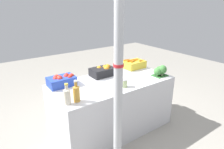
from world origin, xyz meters
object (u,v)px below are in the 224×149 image
object	(u,v)px
orange_crate	(103,71)
pickle_jar	(124,83)
carrot_crate	(134,64)
juice_bottle_cloudy	(67,96)
broccoli_pile	(160,71)
apple_crate	(62,80)
juice_bottle_amber	(76,93)
support_pole	(118,77)

from	to	relation	value
orange_crate	pickle_jar	xyz separation A→B (m)	(-0.01, -0.53, -0.02)
carrot_crate	juice_bottle_cloudy	size ratio (longest dim) A/B	1.44
juice_bottle_cloudy	broccoli_pile	bearing A→B (deg)	0.59
broccoli_pile	juice_bottle_cloudy	xyz separation A→B (m)	(-1.55, -0.02, 0.02)
apple_crate	broccoli_pile	distance (m)	1.50
apple_crate	carrot_crate	world-z (taller)	same
pickle_jar	apple_crate	bearing A→B (deg)	141.58
orange_crate	broccoli_pile	world-z (taller)	broccoli_pile
carrot_crate	apple_crate	bearing A→B (deg)	-179.87
apple_crate	carrot_crate	size ratio (longest dim) A/B	1.00
juice_bottle_cloudy	juice_bottle_amber	world-z (taller)	juice_bottle_amber
orange_crate	support_pole	bearing A→B (deg)	-115.37
broccoli_pile	orange_crate	bearing A→B (deg)	143.99
broccoli_pile	juice_bottle_amber	world-z (taller)	juice_bottle_amber
juice_bottle_cloudy	carrot_crate	bearing A→B (deg)	20.12
juice_bottle_cloudy	juice_bottle_amber	size ratio (longest dim) A/B	0.96
pickle_jar	carrot_crate	bearing A→B (deg)	39.03
orange_crate	juice_bottle_amber	distance (m)	0.90
apple_crate	orange_crate	xyz separation A→B (m)	(0.68, 0.00, -0.00)
support_pole	pickle_jar	bearing A→B (deg)	46.10
carrot_crate	juice_bottle_amber	world-z (taller)	juice_bottle_amber
apple_crate	juice_bottle_amber	world-z (taller)	juice_bottle_amber
juice_bottle_amber	juice_bottle_cloudy	bearing A→B (deg)	180.00
orange_crate	juice_bottle_amber	bearing A→B (deg)	-143.10
juice_bottle_cloudy	pickle_jar	distance (m)	0.82
carrot_crate	pickle_jar	world-z (taller)	carrot_crate
support_pole	apple_crate	world-z (taller)	support_pole
broccoli_pile	support_pole	bearing A→B (deg)	-157.49
juice_bottle_cloudy	orange_crate	bearing A→B (deg)	32.94
carrot_crate	juice_bottle_cloudy	bearing A→B (deg)	-159.88
carrot_crate	pickle_jar	size ratio (longest dim) A/B	3.17
juice_bottle_cloudy	juice_bottle_amber	xyz separation A→B (m)	(0.11, 0.00, 0.00)
orange_crate	juice_bottle_cloudy	distance (m)	0.99
apple_crate	broccoli_pile	xyz separation A→B (m)	(1.40, -0.52, 0.01)
carrot_crate	juice_bottle_amber	distance (m)	1.47
support_pole	juice_bottle_cloudy	size ratio (longest dim) A/B	9.69
support_pole	juice_bottle_cloudy	world-z (taller)	support_pole
broccoli_pile	juice_bottle_amber	xyz separation A→B (m)	(-1.44, -0.02, 0.03)
orange_crate	broccoli_pile	bearing A→B (deg)	-36.01
juice_bottle_cloudy	support_pole	bearing A→B (deg)	-54.30
support_pole	broccoli_pile	xyz separation A→B (m)	(1.21, 0.50, -0.32)
orange_crate	carrot_crate	bearing A→B (deg)	0.21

